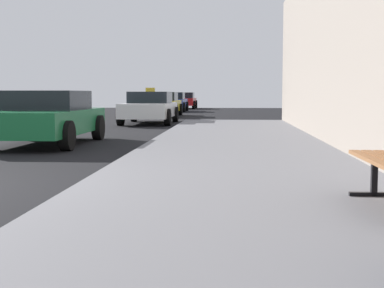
% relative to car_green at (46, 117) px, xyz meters
% --- Properties ---
extents(sidewalk, '(4.00, 32.00, 0.15)m').
position_rel_car_green_xyz_m(sidewalk, '(4.54, -6.44, -0.57)').
color(sidewalk, slate).
rests_on(sidewalk, ground_plane).
extents(car_green, '(2.06, 4.38, 1.27)m').
position_rel_car_green_xyz_m(car_green, '(0.00, 0.00, 0.00)').
color(car_green, '#196638').
rests_on(car_green, ground_plane).
extents(car_white, '(1.99, 4.59, 1.43)m').
position_rel_car_green_xyz_m(car_white, '(1.12, 9.29, 0.00)').
color(car_white, white).
rests_on(car_white, ground_plane).
extents(car_yellow, '(1.97, 4.39, 1.27)m').
position_rel_car_green_xyz_m(car_yellow, '(0.70, 16.48, -0.00)').
color(car_yellow, yellow).
rests_on(car_yellow, ground_plane).
extents(car_blue, '(2.00, 4.05, 1.27)m').
position_rel_car_green_xyz_m(car_blue, '(0.43, 24.35, -0.00)').
color(car_blue, '#233899').
rests_on(car_blue, ground_plane).
extents(car_red, '(1.94, 4.33, 1.27)m').
position_rel_car_green_xyz_m(car_red, '(0.66, 31.35, -0.00)').
color(car_red, red).
rests_on(car_red, ground_plane).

